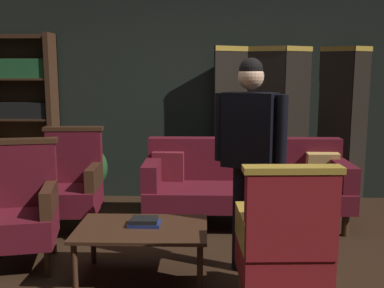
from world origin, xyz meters
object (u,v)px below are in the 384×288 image
object	(u,v)px
armchair_gilt_accent	(284,243)
bookshelf	(20,114)
potted_plant	(88,173)
book_navy_cloth	(145,224)
coffee_table	(142,233)
book_black_cloth	(144,220)
armchair_wing_left	(72,183)
folding_screen	(298,122)
velvet_couch	(245,181)
armchair_wing_right	(21,207)
standing_figure	(250,146)

from	to	relation	value
armchair_gilt_accent	bookshelf	bearing A→B (deg)	137.13
potted_plant	book_navy_cloth	size ratio (longest dim) A/B	3.07
coffee_table	bookshelf	bearing A→B (deg)	130.15
potted_plant	bookshelf	bearing A→B (deg)	160.51
armchair_gilt_accent	potted_plant	xyz separation A→B (m)	(-1.88, 2.27, -0.06)
book_black_cloth	bookshelf	bearing A→B (deg)	130.93
coffee_table	armchair_wing_left	world-z (taller)	armchair_wing_left
book_navy_cloth	book_black_cloth	xyz separation A→B (m)	(0.00, 0.00, 0.03)
folding_screen	potted_plant	distance (m)	2.61
bookshelf	coffee_table	xyz separation A→B (m)	(1.78, -2.12, -0.71)
bookshelf	velvet_couch	distance (m)	2.87
bookshelf	armchair_wing_right	xyz separation A→B (m)	(0.75, -1.87, -0.60)
folding_screen	book_navy_cloth	xyz separation A→B (m)	(-1.61, -2.21, -0.55)
armchair_wing_right	book_black_cloth	world-z (taller)	armchair_wing_right
coffee_table	potted_plant	world-z (taller)	potted_plant
velvet_couch	standing_figure	bearing A→B (deg)	-94.11
armchair_wing_left	potted_plant	distance (m)	0.72
velvet_couch	folding_screen	bearing A→B (deg)	50.63
standing_figure	potted_plant	distance (m)	2.43
velvet_couch	armchair_wing_right	xyz separation A→B (m)	(-1.95, -1.12, 0.04)
book_navy_cloth	armchair_wing_left	bearing A→B (deg)	130.14
velvet_couch	armchair_wing_left	size ratio (longest dim) A/B	2.04
coffee_table	armchair_wing_left	distance (m)	1.38
book_navy_cloth	velvet_couch	bearing A→B (deg)	56.06
armchair_wing_left	potted_plant	world-z (taller)	armchair_wing_left
armchair_wing_left	standing_figure	distance (m)	1.99
book_navy_cloth	standing_figure	bearing A→B (deg)	9.59
potted_plant	book_navy_cloth	xyz separation A→B (m)	(0.90, -1.76, 0.01)
armchair_wing_right	book_navy_cloth	world-z (taller)	armchair_wing_right
folding_screen	book_black_cloth	distance (m)	2.78
folding_screen	bookshelf	bearing A→B (deg)	-177.85
armchair_gilt_accent	standing_figure	size ratio (longest dim) A/B	0.61
book_navy_cloth	potted_plant	bearing A→B (deg)	117.11
armchair_gilt_accent	potted_plant	size ratio (longest dim) A/B	1.39
book_navy_cloth	armchair_wing_right	bearing A→B (deg)	168.71
coffee_table	armchair_wing_right	bearing A→B (deg)	166.52
bookshelf	armchair_wing_right	bearing A→B (deg)	-68.21
bookshelf	book_black_cloth	size ratio (longest dim) A/B	10.15
velvet_couch	armchair_wing_left	bearing A→B (deg)	-170.54
velvet_couch	book_navy_cloth	bearing A→B (deg)	-123.94
book_navy_cloth	book_black_cloth	world-z (taller)	book_black_cloth
coffee_table	potted_plant	bearing A→B (deg)	116.19
book_black_cloth	standing_figure	bearing A→B (deg)	9.59
coffee_table	standing_figure	world-z (taller)	standing_figure
coffee_table	armchair_gilt_accent	distance (m)	1.11
standing_figure	potted_plant	bearing A→B (deg)	136.58
coffee_table	armchair_gilt_accent	bearing A→B (deg)	-25.14
velvet_couch	armchair_wing_right	bearing A→B (deg)	-150.07
armchair_gilt_accent	armchair_wing_right	xyz separation A→B (m)	(-2.04, 0.72, 0.00)
bookshelf	potted_plant	xyz separation A→B (m)	(0.90, -0.32, -0.66)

